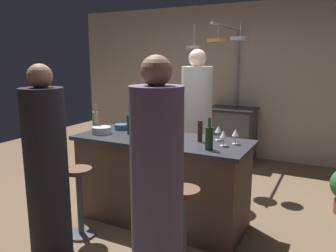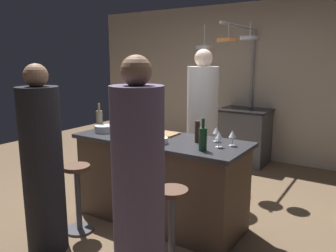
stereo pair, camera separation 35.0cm
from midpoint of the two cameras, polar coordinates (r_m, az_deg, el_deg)
The scene contains 21 objects.
ground_plane at distance 3.71m, azimuth 1.50°, elevation -15.77°, with size 9.00×9.00×0.00m, color brown.
back_wall at distance 5.93m, azimuth 16.19°, elevation 7.15°, with size 6.40×0.16×2.60m, color #BCAD99.
kitchen_island at distance 3.52m, azimuth 1.53°, elevation -9.20°, with size 1.80×0.72×0.90m.
stove_range at distance 5.68m, azimuth 14.53°, elevation -1.65°, with size 0.80×0.64×0.89m.
chef at distance 4.21m, azimuth 8.14°, elevation -0.41°, with size 0.38×0.38×1.81m.
bar_stool_right at distance 2.82m, azimuth 4.37°, elevation -16.46°, with size 0.28×0.28×0.68m.
guest_right at distance 2.34m, azimuth -0.73°, elevation -11.04°, with size 0.36×0.36×1.72m.
bar_stool_left at distance 3.42m, azimuth -12.24°, elevation -11.49°, with size 0.28×0.28×0.68m.
guest_left at distance 3.05m, azimuth -17.49°, elevation -6.79°, with size 0.35×0.35×1.65m.
overhead_pot_rack at distance 5.04m, azimuth 13.59°, elevation 11.09°, with size 0.88×1.35×2.17m.
cutting_board at distance 3.56m, azimuth 1.85°, elevation -1.31°, with size 0.32×0.22×0.02m, color #997047.
pepper_mill at distance 3.23m, azimuth 8.11°, elevation -1.00°, with size 0.05×0.05×0.21m, color #382319.
wine_bottle_white at distance 3.82m, azimuth -9.05°, elevation 1.06°, with size 0.07×0.07×0.30m.
wine_bottle_green at distance 2.95m, azimuth 9.35°, elevation -2.17°, with size 0.07×0.07×0.29m.
wine_bottle_red at distance 3.60m, azimuth -3.48°, elevation 0.43°, with size 0.07×0.07×0.29m.
wine_glass_by_chef at distance 3.16m, azimuth 14.05°, elevation -1.50°, with size 0.07×0.07×0.15m.
wine_glass_near_right_guest at distance 3.08m, azimuth 11.92°, elevation -1.74°, with size 0.07×0.07×0.15m.
wine_glass_near_left_guest at distance 3.29m, azimuth 11.27°, elevation -0.88°, with size 0.07×0.07×0.15m.
mixing_bowl_blue at distance 3.86m, azimuth -4.85°, elevation -0.02°, with size 0.15×0.15×0.06m, color #334C6B.
mixing_bowl_steel at distance 3.69m, azimuth -8.21°, elevation -0.51°, with size 0.20×0.20×0.07m, color #B7B7BC.
mixing_bowl_ceramic at distance 3.18m, azimuth 1.62°, elevation -2.50°, with size 0.17×0.17×0.06m, color silver.
Camera 2 is at (1.86, -2.73, 1.69)m, focal length 35.81 mm.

